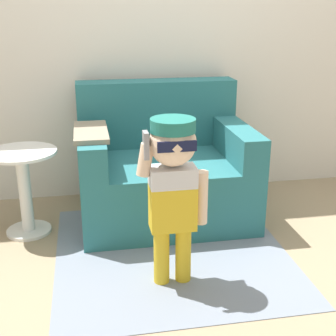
% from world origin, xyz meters
% --- Properties ---
extents(ground_plane, '(10.00, 10.00, 0.00)m').
position_xyz_m(ground_plane, '(0.00, 0.00, 0.00)').
color(ground_plane, '#998466').
extents(wall_back, '(10.00, 0.05, 2.60)m').
position_xyz_m(wall_back, '(0.00, 0.61, 1.30)').
color(wall_back, silver).
rests_on(wall_back, ground_plane).
extents(armchair, '(1.15, 0.88, 0.89)m').
position_xyz_m(armchair, '(-0.16, 0.14, 0.32)').
color(armchair, '#286B70').
rests_on(armchair, ground_plane).
extents(person_child, '(0.36, 0.27, 0.89)m').
position_xyz_m(person_child, '(-0.26, -0.73, 0.59)').
color(person_child, gold).
rests_on(person_child, ground_plane).
extents(side_table, '(0.44, 0.44, 0.55)m').
position_xyz_m(side_table, '(-1.07, -0.00, 0.33)').
color(side_table, white).
rests_on(side_table, ground_plane).
extents(rug, '(1.35, 1.40, 0.01)m').
position_xyz_m(rug, '(-0.21, -0.43, 0.00)').
color(rug, gray).
rests_on(rug, ground_plane).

